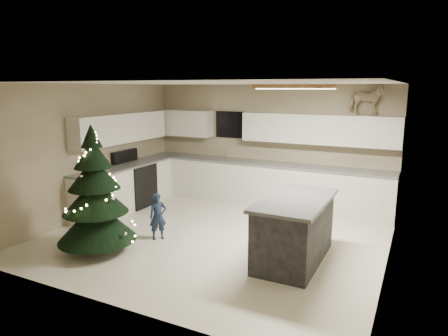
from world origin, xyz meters
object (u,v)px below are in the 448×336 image
(island, at_px, (294,229))
(rocking_horse, at_px, (366,100))
(bar_stool, at_px, (272,219))
(christmas_tree, at_px, (95,200))
(toddler, at_px, (158,216))

(island, distance_m, rocking_horse, 3.25)
(island, xyz_separation_m, bar_stool, (-0.44, 0.25, 0.02))
(island, relative_size, rocking_horse, 2.50)
(christmas_tree, distance_m, rocking_horse, 5.23)
(rocking_horse, bearing_deg, toddler, 130.22)
(bar_stool, distance_m, christmas_tree, 2.77)
(rocking_horse, bearing_deg, christmas_tree, 132.26)
(christmas_tree, relative_size, toddler, 2.51)
(bar_stool, xyz_separation_m, toddler, (-1.87, -0.45, -0.10))
(bar_stool, height_order, toddler, toddler)
(christmas_tree, xyz_separation_m, rocking_horse, (3.43, 3.65, 1.48))
(island, bearing_deg, rocking_horse, 78.02)
(bar_stool, bearing_deg, christmas_tree, -152.50)
(island, xyz_separation_m, rocking_horse, (0.56, 2.64, 1.82))
(bar_stool, height_order, rocking_horse, rocking_horse)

